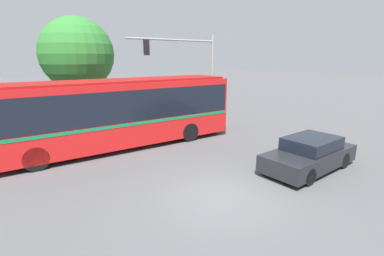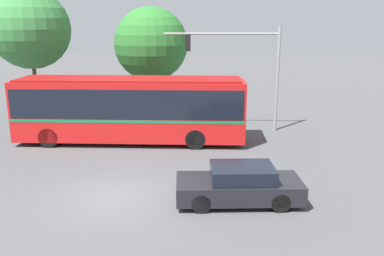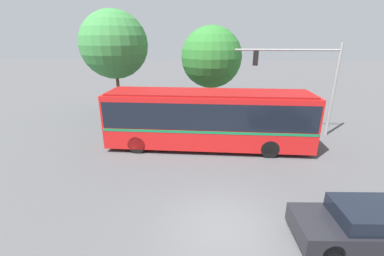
{
  "view_description": "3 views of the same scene",
  "coord_description": "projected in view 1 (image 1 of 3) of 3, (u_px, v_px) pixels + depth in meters",
  "views": [
    {
      "loc": [
        -5.48,
        -6.39,
        4.41
      ],
      "look_at": [
        2.1,
        4.57,
        1.08
      ],
      "focal_mm": 26.49,
      "sensor_mm": 36.0,
      "label": 1
    },
    {
      "loc": [
        3.31,
        -13.43,
        6.14
      ],
      "look_at": [
        2.7,
        3.95,
        1.57
      ],
      "focal_mm": 38.0,
      "sensor_mm": 36.0,
      "label": 2
    },
    {
      "loc": [
        -0.46,
        -7.22,
        6.25
      ],
      "look_at": [
        -1.32,
        4.28,
        2.14
      ],
      "focal_mm": 24.04,
      "sensor_mm": 36.0,
      "label": 3
    }
  ],
  "objects": [
    {
      "name": "traffic_light_pole",
      "position": [
        192.0,
        64.0,
        18.98
      ],
      "size": [
        6.47,
        0.24,
        5.93
      ],
      "rotation": [
        0.0,
        0.0,
        3.14
      ],
      "color": "gray",
      "rests_on": "ground"
    },
    {
      "name": "city_bus",
      "position": [
        120.0,
        110.0,
        13.96
      ],
      "size": [
        11.75,
        2.61,
        3.37
      ],
      "rotation": [
        0.0,
        0.0,
        3.14
      ],
      "color": "red",
      "rests_on": "ground"
    },
    {
      "name": "sedan_foreground",
      "position": [
        309.0,
        154.0,
        11.33
      ],
      "size": [
        4.42,
        2.05,
        1.34
      ],
      "rotation": [
        0.0,
        0.0,
        3.2
      ],
      "color": "black",
      "rests_on": "ground"
    },
    {
      "name": "flowering_hedge",
      "position": [
        92.0,
        119.0,
        16.84
      ],
      "size": [
        6.34,
        1.24,
        1.71
      ],
      "color": "#286028",
      "rests_on": "ground"
    },
    {
      "name": "street_tree_centre",
      "position": [
        77.0,
        54.0,
        19.68
      ],
      "size": [
        5.04,
        5.04,
        7.16
      ],
      "color": "brown",
      "rests_on": "ground"
    },
    {
      "name": "ground_plane",
      "position": [
        219.0,
        197.0,
        9.2
      ],
      "size": [
        140.0,
        140.0,
        0.0
      ],
      "primitive_type": "plane",
      "color": "#4C4C4F"
    }
  ]
}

